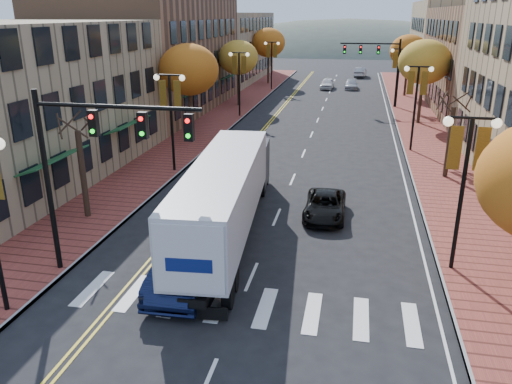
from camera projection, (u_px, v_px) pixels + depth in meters
The scene contains 27 objects.
ground at pixel (225, 340), 15.28m from camera, with size 200.00×200.00×0.00m, color black.
sidewalk_left at pixel (221, 119), 46.91m from camera, with size 4.00×85.00×0.15m, color brown.
sidewalk_right at pixel (419, 127), 43.56m from camera, with size 4.00×85.00×0.15m, color brown.
building_left_mid at pixel (151, 55), 49.80m from camera, with size 12.00×24.00×11.00m, color brown.
building_left_far at pixel (218, 47), 73.11m from camera, with size 12.00×26.00×9.50m, color #9E8966.
building_right_far at pixel (471, 43), 69.00m from camera, with size 15.00×20.00×11.00m, color #9E8966.
tree_left_a at pixel (83, 175), 23.58m from camera, with size 0.28×0.28×4.20m.
tree_left_b at pixel (189, 70), 37.25m from camera, with size 4.48×4.48×7.21m.
tree_left_c at pixel (238, 58), 52.14m from camera, with size 4.16×4.16×6.69m.
tree_left_d at pixel (268, 43), 68.56m from camera, with size 4.61×4.61×7.42m.
tree_right_b at pixel (449, 142), 29.45m from camera, with size 0.28×0.28×4.20m.
tree_right_c at pixel (425, 62), 43.12m from camera, with size 4.48×4.48×7.21m.
tree_right_d at pixel (409, 51), 57.93m from camera, with size 4.35×4.35×7.00m.
lamp_left_b at pixel (171, 104), 29.99m from camera, with size 1.96×0.36×6.05m.
lamp_left_c at pixel (239, 72), 46.59m from camera, with size 1.96×0.36×6.05m.
lamp_left_d at pixel (272, 56), 63.19m from camera, with size 1.96×0.36×6.05m.
lamp_right_a at pixel (466, 165), 17.97m from camera, with size 1.96×0.36×6.05m.
lamp_right_b at pixel (417, 92), 34.57m from camera, with size 1.96×0.36×6.05m.
lamp_right_c at pixel (399, 66), 51.17m from camera, with size 1.96×0.36×6.05m.
traffic_mast_near at pixel (92, 151), 17.40m from camera, with size 6.10×0.35×7.00m.
traffic_mast_far at pixel (379, 60), 51.33m from camera, with size 6.10×0.34×7.00m.
semi_truck at pixel (228, 189), 21.95m from camera, with size 3.57×14.86×3.68m.
navy_sedan at pixel (190, 261), 18.26m from camera, with size 1.90×5.44×1.79m, color black.
black_suv at pixel (325, 205), 24.37m from camera, with size 1.94×4.20×1.17m, color black.
car_far_white at pixel (327, 84), 65.66m from camera, with size 1.62×4.02×1.37m, color silver.
car_far_silver at pixel (351, 84), 65.58m from camera, with size 1.66×4.08×1.18m, color #A3A5AB.
car_far_oncoming at pixel (361, 72), 77.67m from camera, with size 1.56×4.46×1.47m, color #95949B.
Camera 1 is at (3.49, -12.40, 9.45)m, focal length 35.00 mm.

